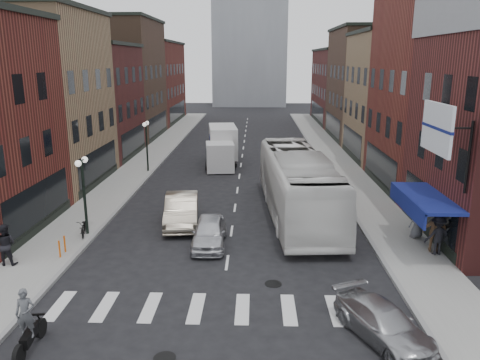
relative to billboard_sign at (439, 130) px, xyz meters
name	(u,v)px	position (x,y,z in m)	size (l,w,h in m)	color
ground	(226,272)	(-8.59, -0.50, -6.13)	(160.00, 160.00, 0.00)	black
sidewalk_left	(146,161)	(-17.09, 21.50, -6.06)	(3.00, 74.00, 0.15)	gray
sidewalk_right	(338,162)	(-0.09, 21.50, -6.06)	(3.00, 74.00, 0.15)	gray
curb_left	(163,162)	(-15.59, 21.50, -6.13)	(0.20, 74.00, 0.16)	gray
curb_right	(321,163)	(-1.59, 21.50, -6.13)	(0.20, 74.00, 0.16)	gray
crosswalk_stripes	(221,308)	(-8.59, -3.50, -6.13)	(12.00, 2.20, 0.01)	silver
bldg_left_mid_a	(23,99)	(-23.58, 13.50, 0.02)	(10.30, 10.20, 12.30)	#A27D59
bldg_left_mid_b	(77,101)	(-23.58, 23.50, -0.98)	(10.30, 10.20, 10.30)	#4D1D1B
bldg_left_far_a	(112,79)	(-23.58, 34.50, 0.52)	(10.30, 12.20, 13.30)	#4D3526
bldg_left_far_b	(142,82)	(-23.58, 48.50, -0.48)	(10.30, 16.20, 11.30)	maroon
bldg_right_mid_a	(461,86)	(6.41, 13.50, 1.02)	(10.30, 10.20, 14.30)	maroon
bldg_right_mid_b	(411,97)	(6.41, 23.50, -0.48)	(10.30, 10.20, 11.30)	#A27D59
bldg_right_far_a	(380,84)	(6.41, 34.50, 0.02)	(10.30, 12.20, 12.30)	#4D3526
bldg_right_far_b	(354,86)	(6.41, 48.50, -0.98)	(10.30, 16.20, 10.30)	#4D1D1B
awning_blue	(422,199)	(0.34, 2.00, -3.50)	(1.80, 5.00, 0.78)	navy
billboard_sign	(439,130)	(0.00, 0.00, 0.00)	(1.52, 3.00, 3.70)	black
streetlamp_near	(83,182)	(-15.99, 3.50, -3.22)	(0.32, 1.22, 4.11)	black
streetlamp_far	(146,137)	(-15.99, 17.50, -3.22)	(0.32, 1.22, 4.11)	black
bike_rack	(62,246)	(-16.19, 0.80, -5.58)	(0.08, 0.68, 0.80)	#D8590C
box_truck	(222,147)	(-10.21, 20.49, -4.54)	(2.84, 7.64, 3.23)	silver
motorcycle_rider	(27,323)	(-14.36, -6.27, -5.13)	(0.63, 2.10, 2.13)	black
transit_bus	(297,184)	(-4.92, 7.26, -4.25)	(3.16, 13.52, 3.77)	silver
sedan_left_near	(209,232)	(-9.58, 2.50, -5.45)	(1.61, 4.00, 1.36)	silver
sedan_left_far	(182,210)	(-11.40, 5.50, -5.31)	(1.75, 5.02, 1.65)	#ADA18C
curb_car	(383,323)	(-3.16, -5.26, -5.55)	(1.63, 4.02, 1.17)	#A7A8AC
parked_bicycle	(84,227)	(-16.09, 3.31, -5.56)	(0.57, 1.62, 0.85)	black
ped_left_solo	(5,245)	(-18.19, -0.32, -5.06)	(0.90, 0.52, 1.85)	black
ped_right_a	(438,235)	(1.01, 1.43, -5.06)	(1.20, 0.59, 1.86)	black
ped_right_b	(435,232)	(1.01, 1.73, -5.02)	(1.12, 0.56, 1.92)	#966F4C
ped_right_c	(417,221)	(0.78, 3.52, -5.11)	(0.85, 0.55, 1.74)	slate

